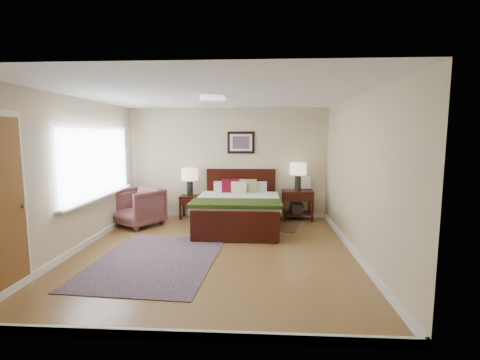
# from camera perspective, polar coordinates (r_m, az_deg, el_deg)

# --- Properties ---
(floor) EXTENTS (5.00, 5.00, 0.00)m
(floor) POSITION_cam_1_polar(r_m,az_deg,el_deg) (5.80, -4.23, -11.61)
(floor) COLOR brown
(floor) RESTS_ON ground
(back_wall) EXTENTS (4.50, 0.04, 2.50)m
(back_wall) POSITION_cam_1_polar(r_m,az_deg,el_deg) (8.00, -1.97, 2.80)
(back_wall) COLOR #C6B38F
(back_wall) RESTS_ON ground
(front_wall) EXTENTS (4.50, 0.04, 2.50)m
(front_wall) POSITION_cam_1_polar(r_m,az_deg,el_deg) (3.10, -10.53, -4.58)
(front_wall) COLOR #C6B38F
(front_wall) RESTS_ON ground
(left_wall) EXTENTS (0.04, 5.00, 2.50)m
(left_wall) POSITION_cam_1_polar(r_m,az_deg,el_deg) (6.24, -25.30, 0.81)
(left_wall) COLOR #C6B38F
(left_wall) RESTS_ON ground
(right_wall) EXTENTS (0.04, 5.00, 2.50)m
(right_wall) POSITION_cam_1_polar(r_m,az_deg,el_deg) (5.68, 18.76, 0.56)
(right_wall) COLOR #C6B38F
(right_wall) RESTS_ON ground
(ceiling) EXTENTS (4.50, 5.00, 0.02)m
(ceiling) POSITION_cam_1_polar(r_m,az_deg,el_deg) (5.52, -4.48, 13.74)
(ceiling) COLOR white
(ceiling) RESTS_ON back_wall
(window) EXTENTS (0.11, 2.72, 1.32)m
(window) POSITION_cam_1_polar(r_m,az_deg,el_deg) (6.82, -22.16, 2.55)
(window) COLOR silver
(window) RESTS_ON left_wall
(ceil_fixture) EXTENTS (0.44, 0.44, 0.08)m
(ceil_fixture) POSITION_cam_1_polar(r_m,az_deg,el_deg) (5.52, -4.48, 13.38)
(ceil_fixture) COLOR white
(ceil_fixture) RESTS_ON ceiling
(bed) EXTENTS (1.69, 2.04, 1.10)m
(bed) POSITION_cam_1_polar(r_m,az_deg,el_deg) (7.08, -0.28, -3.84)
(bed) COLOR black
(bed) RESTS_ON ground
(wall_art) EXTENTS (0.62, 0.05, 0.50)m
(wall_art) POSITION_cam_1_polar(r_m,az_deg,el_deg) (7.92, 0.16, 6.17)
(wall_art) COLOR black
(wall_art) RESTS_ON back_wall
(nightstand_left) EXTENTS (0.44, 0.40, 0.52)m
(nightstand_left) POSITION_cam_1_polar(r_m,az_deg,el_deg) (7.99, -8.21, -3.39)
(nightstand_left) COLOR black
(nightstand_left) RESTS_ON ground
(nightstand_right) EXTENTS (0.67, 0.50, 0.66)m
(nightstand_right) POSITION_cam_1_polar(r_m,az_deg,el_deg) (7.88, 9.41, -3.64)
(nightstand_right) COLOR black
(nightstand_right) RESTS_ON ground
(lamp_left) EXTENTS (0.36, 0.36, 0.61)m
(lamp_left) POSITION_cam_1_polar(r_m,az_deg,el_deg) (7.93, -8.26, 0.57)
(lamp_left) COLOR black
(lamp_left) RESTS_ON nightstand_left
(lamp_right) EXTENTS (0.36, 0.36, 0.61)m
(lamp_right) POSITION_cam_1_polar(r_m,az_deg,el_deg) (7.79, 9.51, 1.46)
(lamp_right) COLOR black
(lamp_right) RESTS_ON nightstand_right
(armchair) EXTENTS (1.17, 1.18, 0.79)m
(armchair) POSITION_cam_1_polar(r_m,az_deg,el_deg) (7.57, -16.38, -4.31)
(armchair) COLOR brown
(armchair) RESTS_ON ground
(rug_persian) EXTENTS (1.90, 2.57, 0.01)m
(rug_persian) POSITION_cam_1_polar(r_m,az_deg,el_deg) (5.54, -13.65, -12.69)
(rug_persian) COLOR #100E46
(rug_persian) RESTS_ON ground
(rug_navy) EXTENTS (1.05, 1.33, 0.01)m
(rug_navy) POSITION_cam_1_polar(r_m,az_deg,el_deg) (7.49, 6.61, -7.21)
(rug_navy) COLOR black
(rug_navy) RESTS_ON ground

